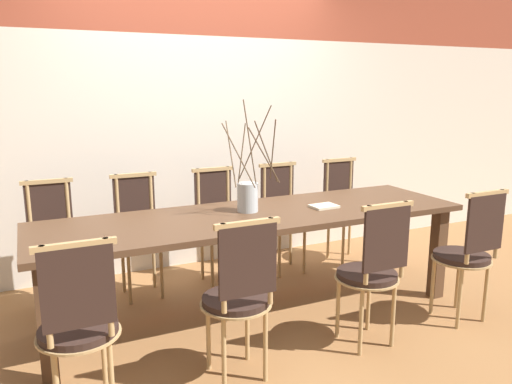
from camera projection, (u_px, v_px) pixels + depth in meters
ground_plane at (256, 313)px, 3.58m from camera, size 16.00×16.00×0.00m
wall_rear at (196, 86)px, 4.34m from camera, size 12.00×0.06×3.20m
dining_table at (256, 226)px, 3.45m from camera, size 2.98×0.84×0.74m
chair_near_leftend at (79, 323)px, 2.33m from camera, size 0.40×0.40×0.94m
chair_near_left at (239, 293)px, 2.67m from camera, size 0.40×0.40×0.94m
chair_near_center at (372, 268)px, 3.03m from camera, size 0.40×0.40×0.94m
chair_near_right at (468, 250)px, 3.36m from camera, size 0.40×0.40×0.94m
chair_far_leftend at (52, 241)px, 3.57m from camera, size 0.40×0.40×0.94m
chair_far_left at (139, 230)px, 3.83m from camera, size 0.40×0.40×0.94m
chair_far_center at (218, 221)px, 4.10m from camera, size 0.40×0.40×0.94m
chair_far_right at (283, 213)px, 4.35m from camera, size 0.40×0.40×0.94m
chair_far_rightend at (345, 206)px, 4.61m from camera, size 0.40×0.40×0.94m
vase_centerpiece at (248, 195)px, 3.46m from camera, size 0.41×0.41×0.77m
book_stack at (324, 206)px, 3.59m from camera, size 0.19×0.15×0.02m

